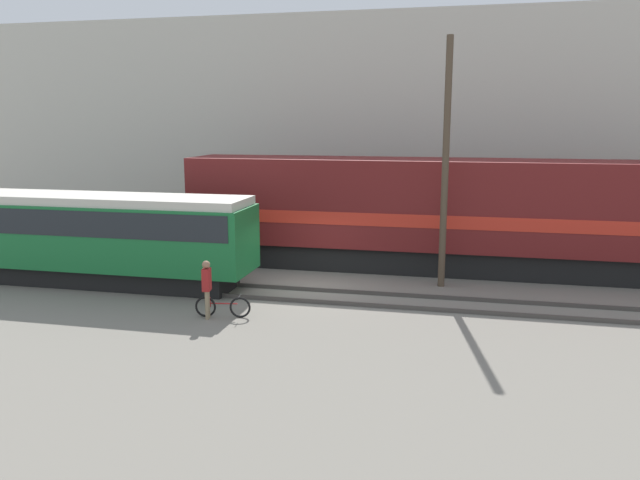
# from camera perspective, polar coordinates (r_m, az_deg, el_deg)

# --- Properties ---
(ground_plane) EXTENTS (120.00, 120.00, 0.00)m
(ground_plane) POSITION_cam_1_polar(r_m,az_deg,el_deg) (22.39, -1.02, -4.47)
(ground_plane) COLOR slate
(track_near) EXTENTS (60.00, 1.50, 0.14)m
(track_near) POSITION_cam_1_polar(r_m,az_deg,el_deg) (21.40, -1.69, -5.00)
(track_near) COLOR #47423D
(track_near) RESTS_ON ground
(track_far) EXTENTS (60.00, 1.51, 0.14)m
(track_far) POSITION_cam_1_polar(r_m,az_deg,el_deg) (26.03, 1.03, -2.11)
(track_far) COLOR #47423D
(track_far) RESTS_ON ground
(building_backdrop) EXTENTS (48.35, 6.00, 11.03)m
(building_backdrop) POSITION_cam_1_polar(r_m,az_deg,el_deg) (33.76, 4.09, 10.16)
(building_backdrop) COLOR beige
(building_backdrop) RESTS_ON ground
(freight_locomotive) EXTENTS (20.98, 3.04, 5.03)m
(freight_locomotive) POSITION_cam_1_polar(r_m,az_deg,el_deg) (25.09, 12.04, 2.42)
(freight_locomotive) COLOR black
(freight_locomotive) RESTS_ON ground
(streetcar) EXTENTS (11.83, 2.54, 3.29)m
(streetcar) POSITION_cam_1_polar(r_m,az_deg,el_deg) (24.13, -19.95, 0.58)
(streetcar) COLOR black
(streetcar) RESTS_ON ground
(bicycle) EXTENTS (1.71, 0.47, 0.71)m
(bicycle) POSITION_cam_1_polar(r_m,az_deg,el_deg) (19.35, -8.88, -6.07)
(bicycle) COLOR black
(bicycle) RESTS_ON ground
(person) EXTENTS (0.27, 0.39, 1.80)m
(person) POSITION_cam_1_polar(r_m,az_deg,el_deg) (19.10, -10.32, -3.92)
(person) COLOR #8C7A5B
(person) RESTS_ON ground
(utility_pole_left) EXTENTS (0.24, 0.24, 8.77)m
(utility_pole_left) POSITION_cam_1_polar(r_m,az_deg,el_deg) (22.43, 11.39, 6.74)
(utility_pole_left) COLOR #4C3D2D
(utility_pole_left) RESTS_ON ground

